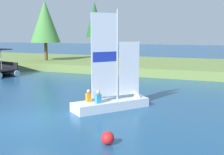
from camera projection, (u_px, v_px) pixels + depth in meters
ground_plane at (31, 121)px, 13.67m from camera, size 200.00×200.00×0.00m
shore_bank at (153, 65)px, 33.96m from camera, size 80.00×13.86×0.84m
shoreline_tree_left at (45, 22)px, 34.95m from camera, size 3.57×3.57×7.16m
shoreline_tree_midleft at (95, 20)px, 35.90m from camera, size 2.16×2.16×7.09m
sailboat at (121, 99)px, 16.14m from camera, size 3.80×4.56×5.67m
channel_buoy at (108, 138)px, 10.73m from camera, size 0.49×0.49×0.49m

